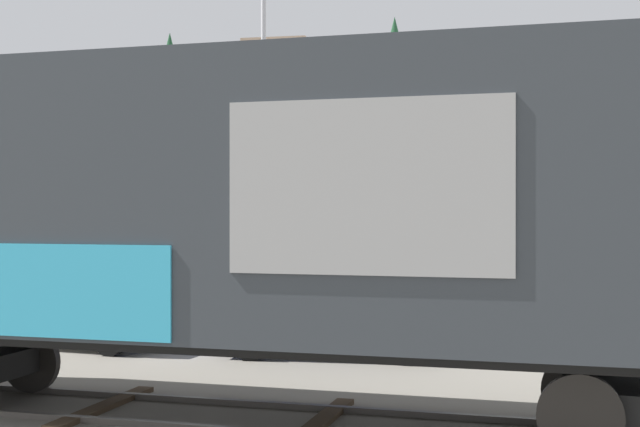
% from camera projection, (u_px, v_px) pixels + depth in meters
% --- Properties ---
extents(ground_plane, '(260.00, 260.00, 0.00)m').
position_uv_depth(ground_plane, '(244.00, 419.00, 11.31)').
color(ground_plane, slate).
extents(track, '(60.02, 3.09, 0.08)m').
position_uv_depth(track, '(186.00, 412.00, 11.53)').
color(track, '#4C4742').
rests_on(track, ground_plane).
extents(freight_car, '(14.08, 3.09, 4.78)m').
position_uv_depth(freight_car, '(263.00, 204.00, 11.23)').
color(freight_car, '#33383D').
rests_on(freight_car, ground_plane).
extents(flagpole, '(1.65, 0.65, 9.79)m').
position_uv_depth(flagpole, '(253.00, 60.00, 21.59)').
color(flagpole, silver).
rests_on(flagpole, ground_plane).
extents(hillside, '(137.74, 40.07, 16.45)m').
position_uv_depth(hillside, '(510.00, 170.00, 73.99)').
color(hillside, silver).
rests_on(hillside, ground_plane).
extents(parked_car_silver, '(4.36, 2.14, 1.69)m').
position_uv_depth(parked_car_silver, '(71.00, 302.00, 17.51)').
color(parked_car_silver, '#B7BABF').
rests_on(parked_car_silver, ground_plane).
extents(parked_car_blue, '(4.31, 2.18, 1.71)m').
position_uv_depth(parked_car_blue, '(334.00, 308.00, 16.33)').
color(parked_car_blue, navy).
rests_on(parked_car_blue, ground_plane).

